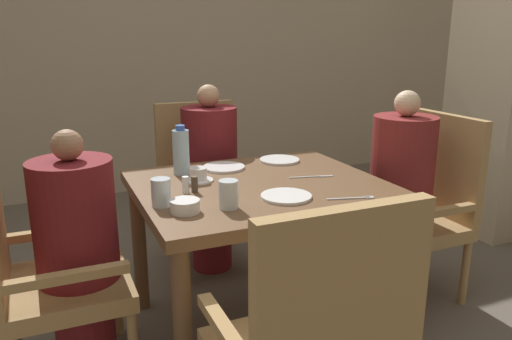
{
  "coord_description": "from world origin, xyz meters",
  "views": [
    {
      "loc": [
        -0.87,
        -1.96,
        1.38
      ],
      "look_at": [
        0.0,
        0.05,
        0.78
      ],
      "focal_mm": 35.0,
      "sensor_mm": 36.0,
      "label": 1
    }
  ],
  "objects_px": {
    "glass_tall_near": "(229,194)",
    "plate_dessert_center": "(224,167)",
    "diner_in_right_chair": "(400,196)",
    "chair_left_side": "(38,266)",
    "diner_in_left_chair": "(78,254)",
    "bowl_small": "(185,206)",
    "glass_tall_mid": "(161,192)",
    "plate_main_right": "(286,196)",
    "water_bottle": "(181,152)",
    "chair_far_side": "(203,181)",
    "diner_in_far_chair": "(210,177)",
    "chair_right_side": "(422,203)",
    "plate_main_left": "(280,160)",
    "teacup_with_saucer": "(198,176)"
  },
  "relations": [
    {
      "from": "glass_tall_near",
      "to": "plate_dessert_center",
      "type": "bearing_deg",
      "value": 72.12
    },
    {
      "from": "diner_in_right_chair",
      "to": "plate_dessert_center",
      "type": "distance_m",
      "value": 0.93
    },
    {
      "from": "chair_left_side",
      "to": "plate_dessert_center",
      "type": "distance_m",
      "value": 0.96
    },
    {
      "from": "diner_in_right_chair",
      "to": "diner_in_left_chair",
      "type": "bearing_deg",
      "value": 180.0
    },
    {
      "from": "diner_in_left_chair",
      "to": "glass_tall_near",
      "type": "height_order",
      "value": "diner_in_left_chair"
    },
    {
      "from": "bowl_small",
      "to": "glass_tall_mid",
      "type": "xyz_separation_m",
      "value": [
        -0.07,
        0.1,
        0.03
      ]
    },
    {
      "from": "plate_main_right",
      "to": "water_bottle",
      "type": "bearing_deg",
      "value": 119.73
    },
    {
      "from": "chair_left_side",
      "to": "glass_tall_near",
      "type": "distance_m",
      "value": 0.79
    },
    {
      "from": "diner_in_left_chair",
      "to": "chair_far_side",
      "type": "bearing_deg",
      "value": 47.83
    },
    {
      "from": "diner_in_far_chair",
      "to": "plate_main_right",
      "type": "distance_m",
      "value": 0.97
    },
    {
      "from": "water_bottle",
      "to": "plate_main_right",
      "type": "bearing_deg",
      "value": -60.27
    },
    {
      "from": "chair_left_side",
      "to": "glass_tall_near",
      "type": "bearing_deg",
      "value": -20.19
    },
    {
      "from": "chair_left_side",
      "to": "diner_in_left_chair",
      "type": "xyz_separation_m",
      "value": [
        0.15,
        0.0,
        0.02
      ]
    },
    {
      "from": "diner_in_far_chair",
      "to": "chair_right_side",
      "type": "relative_size",
      "value": 1.13
    },
    {
      "from": "chair_far_side",
      "to": "plate_main_left",
      "type": "bearing_deg",
      "value": -64.55
    },
    {
      "from": "chair_left_side",
      "to": "diner_in_right_chair",
      "type": "bearing_deg",
      "value": 0.0
    },
    {
      "from": "chair_right_side",
      "to": "teacup_with_saucer",
      "type": "bearing_deg",
      "value": 173.25
    },
    {
      "from": "diner_in_right_chair",
      "to": "plate_main_right",
      "type": "relative_size",
      "value": 5.31
    },
    {
      "from": "diner_in_left_chair",
      "to": "teacup_with_saucer",
      "type": "bearing_deg",
      "value": 14.4
    },
    {
      "from": "diner_in_right_chair",
      "to": "plate_dessert_center",
      "type": "height_order",
      "value": "diner_in_right_chair"
    },
    {
      "from": "diner_in_right_chair",
      "to": "plate_main_left",
      "type": "height_order",
      "value": "diner_in_right_chair"
    },
    {
      "from": "water_bottle",
      "to": "chair_right_side",
      "type": "bearing_deg",
      "value": -13.33
    },
    {
      "from": "chair_far_side",
      "to": "plate_main_right",
      "type": "distance_m",
      "value": 1.13
    },
    {
      "from": "chair_right_side",
      "to": "diner_in_right_chair",
      "type": "xyz_separation_m",
      "value": [
        -0.15,
        0.0,
        0.06
      ]
    },
    {
      "from": "chair_right_side",
      "to": "plate_main_right",
      "type": "bearing_deg",
      "value": -166.09
    },
    {
      "from": "chair_left_side",
      "to": "water_bottle",
      "type": "distance_m",
      "value": 0.8
    },
    {
      "from": "chair_right_side",
      "to": "chair_far_side",
      "type": "bearing_deg",
      "value": 137.12
    },
    {
      "from": "diner_in_right_chair",
      "to": "glass_tall_mid",
      "type": "height_order",
      "value": "diner_in_right_chair"
    },
    {
      "from": "chair_left_side",
      "to": "chair_right_side",
      "type": "xyz_separation_m",
      "value": [
        1.89,
        0.0,
        0.0
      ]
    },
    {
      "from": "plate_main_right",
      "to": "glass_tall_near",
      "type": "height_order",
      "value": "glass_tall_near"
    },
    {
      "from": "plate_main_left",
      "to": "water_bottle",
      "type": "bearing_deg",
      "value": -175.47
    },
    {
      "from": "diner_in_left_chair",
      "to": "plate_dessert_center",
      "type": "relative_size",
      "value": 4.94
    },
    {
      "from": "bowl_small",
      "to": "diner_in_left_chair",
      "type": "bearing_deg",
      "value": 148.66
    },
    {
      "from": "diner_in_right_chair",
      "to": "water_bottle",
      "type": "bearing_deg",
      "value": 164.9
    },
    {
      "from": "water_bottle",
      "to": "glass_tall_near",
      "type": "distance_m",
      "value": 0.55
    },
    {
      "from": "chair_far_side",
      "to": "plate_main_right",
      "type": "xyz_separation_m",
      "value": [
        0.01,
        -1.11,
        0.23
      ]
    },
    {
      "from": "chair_right_side",
      "to": "plate_main_left",
      "type": "distance_m",
      "value": 0.8
    },
    {
      "from": "plate_main_right",
      "to": "teacup_with_saucer",
      "type": "height_order",
      "value": "teacup_with_saucer"
    },
    {
      "from": "diner_in_left_chair",
      "to": "chair_left_side",
      "type": "bearing_deg",
      "value": -180.0
    },
    {
      "from": "chair_right_side",
      "to": "water_bottle",
      "type": "xyz_separation_m",
      "value": [
        -1.23,
        0.29,
        0.33
      ]
    },
    {
      "from": "diner_in_right_chair",
      "to": "teacup_with_saucer",
      "type": "distance_m",
      "value": 1.07
    },
    {
      "from": "bowl_small",
      "to": "diner_in_right_chair",
      "type": "bearing_deg",
      "value": 10.94
    },
    {
      "from": "chair_right_side",
      "to": "diner_in_far_chair",
      "type": "bearing_deg",
      "value": 142.42
    },
    {
      "from": "chair_right_side",
      "to": "bowl_small",
      "type": "height_order",
      "value": "chair_right_side"
    },
    {
      "from": "diner_in_left_chair",
      "to": "chair_right_side",
      "type": "bearing_deg",
      "value": -0.0
    },
    {
      "from": "plate_dessert_center",
      "to": "glass_tall_near",
      "type": "relative_size",
      "value": 1.89
    },
    {
      "from": "diner_in_right_chair",
      "to": "glass_tall_near",
      "type": "bearing_deg",
      "value": -166.12
    },
    {
      "from": "diner_in_left_chair",
      "to": "bowl_small",
      "type": "xyz_separation_m",
      "value": [
        0.38,
        -0.23,
        0.22
      ]
    },
    {
      "from": "plate_main_left",
      "to": "bowl_small",
      "type": "bearing_deg",
      "value": -139.78
    },
    {
      "from": "diner_in_left_chair",
      "to": "plate_main_left",
      "type": "xyz_separation_m",
      "value": [
        1.05,
        0.33,
        0.21
      ]
    }
  ]
}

